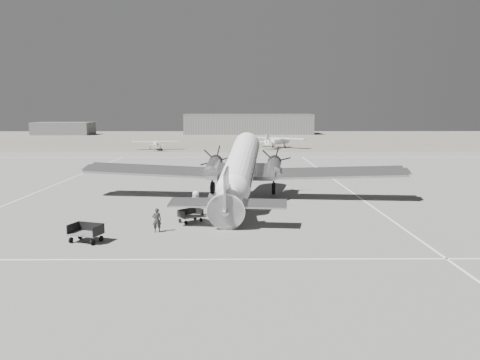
# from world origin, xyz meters

# --- Properties ---
(ground) EXTENTS (260.00, 260.00, 0.00)m
(ground) POSITION_xyz_m (0.00, 0.00, 0.00)
(ground) COLOR slate
(ground) RESTS_ON ground
(taxi_line_near) EXTENTS (60.00, 0.15, 0.01)m
(taxi_line_near) POSITION_xyz_m (0.00, -14.00, 0.01)
(taxi_line_near) COLOR silver
(taxi_line_near) RESTS_ON ground
(taxi_line_right) EXTENTS (0.15, 80.00, 0.01)m
(taxi_line_right) POSITION_xyz_m (12.00, 0.00, 0.01)
(taxi_line_right) COLOR silver
(taxi_line_right) RESTS_ON ground
(taxi_line_left) EXTENTS (0.15, 60.00, 0.01)m
(taxi_line_left) POSITION_xyz_m (-18.00, 10.00, 0.01)
(taxi_line_left) COLOR silver
(taxi_line_left) RESTS_ON ground
(taxi_line_horizon) EXTENTS (90.00, 0.15, 0.01)m
(taxi_line_horizon) POSITION_xyz_m (0.00, 40.00, 0.01)
(taxi_line_horizon) COLOR silver
(taxi_line_horizon) RESTS_ON ground
(grass_infield) EXTENTS (260.00, 90.00, 0.01)m
(grass_infield) POSITION_xyz_m (0.00, 95.00, 0.00)
(grass_infield) COLOR #615E52
(grass_infield) RESTS_ON ground
(hangar_main) EXTENTS (42.00, 14.00, 6.60)m
(hangar_main) POSITION_xyz_m (5.00, 120.00, 3.30)
(hangar_main) COLOR slate
(hangar_main) RESTS_ON ground
(shed_secondary) EXTENTS (18.00, 10.00, 4.00)m
(shed_secondary) POSITION_xyz_m (-55.00, 115.00, 2.00)
(shed_secondary) COLOR #535353
(shed_secondary) RESTS_ON ground
(dc3_airliner) EXTENTS (30.63, 22.77, 5.48)m
(dc3_airliner) POSITION_xyz_m (1.29, 1.41, 2.74)
(dc3_airliner) COLOR #A6A6A9
(dc3_airliner) RESTS_ON ground
(light_plane_left) EXTENTS (10.75, 9.36, 1.95)m
(light_plane_left) POSITION_xyz_m (-15.00, 55.10, 0.98)
(light_plane_left) COLOR silver
(light_plane_left) RESTS_ON ground
(light_plane_right) EXTENTS (15.18, 14.60, 2.45)m
(light_plane_right) POSITION_xyz_m (9.74, 59.55, 1.23)
(light_plane_right) COLOR silver
(light_plane_right) RESTS_ON ground
(baggage_cart_near) EXTENTS (2.01, 1.95, 0.93)m
(baggage_cart_near) POSITION_xyz_m (-2.18, -5.81, 0.47)
(baggage_cart_near) COLOR #535353
(baggage_cart_near) RESTS_ON ground
(baggage_cart_far) EXTENTS (2.26, 1.91, 1.09)m
(baggage_cart_far) POSITION_xyz_m (-7.86, -10.70, 0.54)
(baggage_cart_far) COLOR #535353
(baggage_cart_far) RESTS_ON ground
(ground_crew) EXTENTS (0.65, 0.50, 1.57)m
(ground_crew) POSITION_xyz_m (-4.07, -8.41, 0.79)
(ground_crew) COLOR #292929
(ground_crew) RESTS_ON ground
(ramp_agent) EXTENTS (0.62, 0.79, 1.60)m
(ramp_agent) POSITION_xyz_m (-2.04, -4.38, 0.80)
(ramp_agent) COLOR beige
(ramp_agent) RESTS_ON ground
(passenger) EXTENTS (0.90, 1.07, 1.87)m
(passenger) POSITION_xyz_m (-1.98, -3.80, 0.94)
(passenger) COLOR silver
(passenger) RESTS_ON ground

